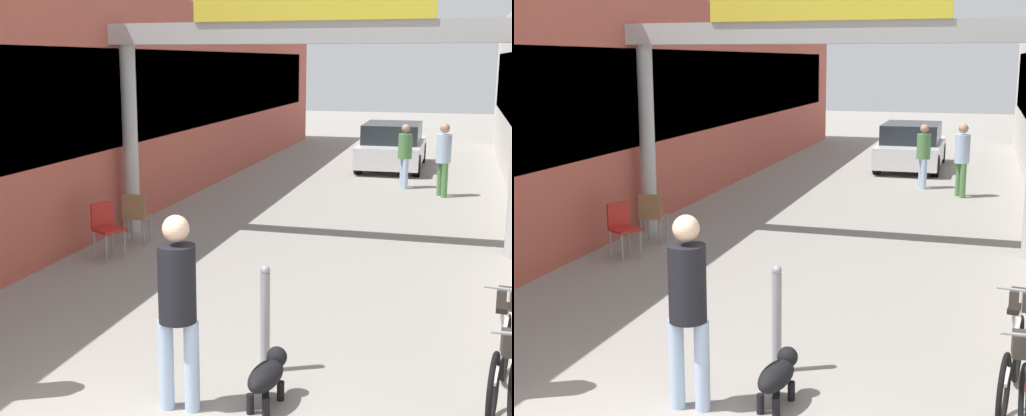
% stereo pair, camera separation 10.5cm
% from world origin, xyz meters
% --- Properties ---
extents(storefront_left, '(3.00, 26.00, 4.45)m').
position_xyz_m(storefront_left, '(-5.09, 11.00, 2.23)').
color(storefront_left, '#B25142').
rests_on(storefront_left, ground_plane).
extents(arcade_sign_gateway, '(7.40, 0.47, 4.39)m').
position_xyz_m(arcade_sign_gateway, '(0.00, 7.55, 3.13)').
color(arcade_sign_gateway, '#B2B2B2').
rests_on(arcade_sign_gateway, ground_plane).
extents(pedestrian_with_dog, '(0.39, 0.37, 1.82)m').
position_xyz_m(pedestrian_with_dog, '(0.10, 1.36, 1.05)').
color(pedestrian_with_dog, '#A5BFE0').
rests_on(pedestrian_with_dog, ground_plane).
extents(pedestrian_carrying_crate, '(0.46, 0.46, 1.71)m').
position_xyz_m(pedestrian_carrying_crate, '(2.08, 12.71, 0.98)').
color(pedestrian_carrying_crate, '#4C7F47').
rests_on(pedestrian_carrying_crate, ground_plane).
extents(pedestrian_elderly_walking, '(0.43, 0.43, 1.59)m').
position_xyz_m(pedestrian_elderly_walking, '(1.14, 13.60, 0.90)').
color(pedestrian_elderly_walking, '#A5BFE0').
rests_on(pedestrian_elderly_walking, ground_plane).
extents(dog_on_leash, '(0.33, 0.68, 0.48)m').
position_xyz_m(dog_on_leash, '(0.85, 1.66, 0.30)').
color(dog_on_leash, black).
rests_on(dog_on_leash, ground_plane).
extents(bicycle_silver_second, '(0.46, 1.68, 0.98)m').
position_xyz_m(bicycle_silver_second, '(2.92, 2.45, 0.44)').
color(bicycle_silver_second, black).
rests_on(bicycle_silver_second, ground_plane).
extents(bollard_post_metal, '(0.10, 0.10, 1.13)m').
position_xyz_m(bollard_post_metal, '(0.63, 2.35, 0.57)').
color(bollard_post_metal, gray).
rests_on(bollard_post_metal, ground_plane).
extents(cafe_chair_red_nearer, '(0.54, 0.54, 0.89)m').
position_xyz_m(cafe_chair_red_nearer, '(-2.96, 5.79, 0.54)').
color(cafe_chair_red_nearer, gray).
rests_on(cafe_chair_red_nearer, ground_plane).
extents(cafe_chair_wood_farther, '(0.44, 0.44, 0.89)m').
position_xyz_m(cafe_chair_wood_farther, '(-2.87, 6.71, 0.54)').
color(cafe_chair_wood_farther, gray).
rests_on(cafe_chair_wood_farther, ground_plane).
extents(parked_car_white, '(1.80, 4.01, 1.33)m').
position_xyz_m(parked_car_white, '(0.52, 16.92, 0.64)').
color(parked_car_white, silver).
rests_on(parked_car_white, ground_plane).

